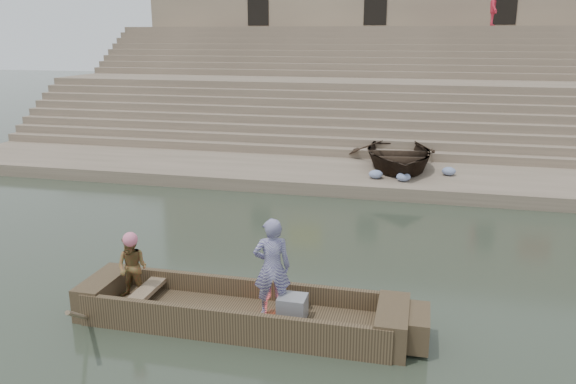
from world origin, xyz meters
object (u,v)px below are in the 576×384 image
at_px(rowing_man, 132,268).
at_px(beached_rowboat, 398,154).
at_px(pedestrian, 495,7).
at_px(main_rowboat, 240,318).
at_px(television, 292,307).
at_px(standing_man, 272,267).

height_order(rowing_man, beached_rowboat, rowing_man).
relative_size(beached_rowboat, pedestrian, 2.47).
bearing_deg(pedestrian, main_rowboat, 167.75).
bearing_deg(pedestrian, television, 169.83).
distance_m(main_rowboat, standing_man, 1.11).
bearing_deg(television, beached_rowboat, 84.13).
distance_m(rowing_man, beached_rowboat, 11.57).
xyz_separation_m(standing_man, television, (0.35, -0.07, -0.65)).
height_order(rowing_man, pedestrian, pedestrian).
bearing_deg(television, standing_man, 168.44).
bearing_deg(television, pedestrian, 78.00).
bearing_deg(pedestrian, rowing_man, 163.24).
distance_m(standing_man, rowing_man, 2.57).
distance_m(main_rowboat, rowing_man, 2.12).
distance_m(main_rowboat, television, 0.96).
height_order(main_rowboat, television, television).
height_order(main_rowboat, rowing_man, rowing_man).
bearing_deg(beached_rowboat, rowing_man, -118.53).
distance_m(main_rowboat, pedestrian, 25.20).
distance_m(television, pedestrian, 24.93).
xyz_separation_m(main_rowboat, pedestrian, (5.95, 23.74, 6.02)).
bearing_deg(rowing_man, television, -0.87).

